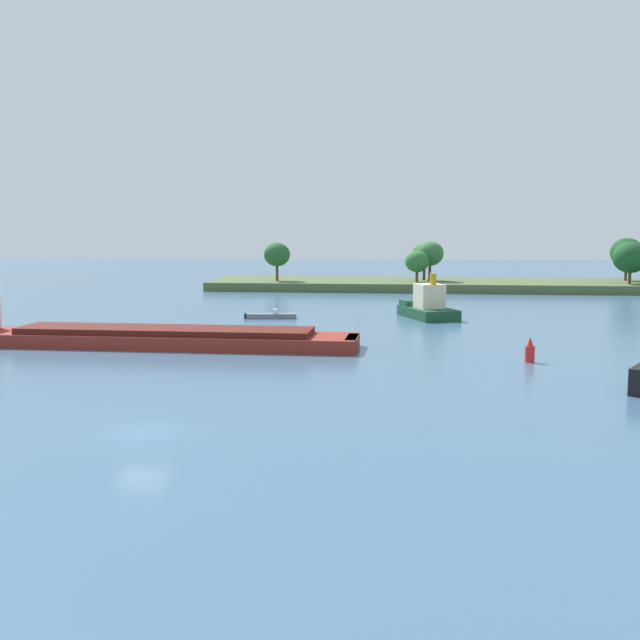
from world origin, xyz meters
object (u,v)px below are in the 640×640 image
object	(u,v)px
tugboat	(428,306)
small_motorboat	(271,316)
cargo_barge	(137,336)
channel_buoy_red	(530,351)

from	to	relation	value
tugboat	small_motorboat	distance (m)	16.97
cargo_barge	channel_buoy_red	xyz separation A→B (m)	(31.35, -4.54, -0.07)
tugboat	cargo_barge	size ratio (longest dim) A/B	0.25
channel_buoy_red	cargo_barge	bearing A→B (deg)	171.76
small_motorboat	channel_buoy_red	size ratio (longest dim) A/B	2.99
small_motorboat	cargo_barge	xyz separation A→B (m)	(-7.76, -20.67, 0.60)
cargo_barge	channel_buoy_red	size ratio (longest dim) A/B	18.48
small_motorboat	cargo_barge	size ratio (longest dim) A/B	0.16
channel_buoy_red	small_motorboat	bearing A→B (deg)	133.09
channel_buoy_red	tugboat	bearing A→B (deg)	103.87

